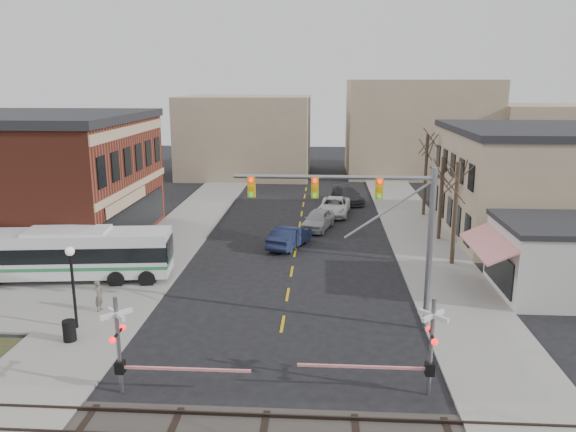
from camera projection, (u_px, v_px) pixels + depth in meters
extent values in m
plane|color=black|center=(279.00, 342.00, 26.16)|extent=(160.00, 160.00, 0.00)
cube|color=gray|center=(184.00, 228.00, 46.14)|extent=(5.00, 60.00, 0.12)
cube|color=gray|center=(417.00, 232.00, 44.96)|extent=(5.00, 60.00, 0.12)
cube|color=#2D231E|center=(266.00, 416.00, 20.24)|extent=(160.00, 0.08, 0.14)
cube|color=tan|center=(135.00, 186.00, 41.42)|extent=(0.10, 15.00, 0.50)
cube|color=tan|center=(131.00, 130.00, 40.45)|extent=(0.10, 15.00, 0.70)
cube|color=black|center=(137.00, 219.00, 42.00)|extent=(0.08, 13.00, 2.60)
cube|color=beige|center=(573.00, 261.00, 31.49)|extent=(8.00, 6.00, 4.00)
cube|color=red|center=(487.00, 243.00, 31.56)|extent=(1.68, 6.00, 0.87)
cylinder|color=#382B21|center=(455.00, 214.00, 36.33)|extent=(0.28, 0.28, 6.75)
cylinder|color=#382B21|center=(441.00, 198.00, 42.19)|extent=(0.28, 0.28, 6.30)
cylinder|color=#382B21|center=(425.00, 175.00, 49.83)|extent=(0.28, 0.28, 7.20)
cube|color=silver|center=(69.00, 253.00, 33.78)|extent=(12.19, 3.98, 2.64)
cube|color=black|center=(69.00, 250.00, 33.74)|extent=(12.24, 4.02, 0.90)
cube|color=#287A45|center=(70.00, 263.00, 33.93)|extent=(12.24, 4.02, 0.20)
cylinder|color=black|center=(71.00, 273.00, 34.08)|extent=(1.29, 2.69, 1.00)
cylinder|color=gray|center=(430.00, 251.00, 26.70)|extent=(0.28, 0.28, 8.00)
cylinder|color=gray|center=(333.00, 177.00, 26.17)|extent=(9.33, 0.20, 0.20)
cube|color=gold|center=(379.00, 188.00, 26.15)|extent=(0.35, 0.30, 1.00)
cube|color=gold|center=(315.00, 187.00, 26.34)|extent=(0.35, 0.30, 1.00)
cube|color=gold|center=(251.00, 187.00, 26.52)|extent=(0.35, 0.30, 1.00)
cylinder|color=gray|center=(119.00, 346.00, 21.49)|extent=(0.16, 0.16, 4.00)
cube|color=silver|center=(116.00, 314.00, 21.18)|extent=(1.00, 1.00, 0.18)
cube|color=silver|center=(116.00, 314.00, 21.18)|extent=(1.00, 1.00, 0.18)
sphere|color=#FF0C0C|center=(112.00, 340.00, 20.83)|extent=(0.26, 0.26, 0.26)
sphere|color=#FF0C0C|center=(123.00, 327.00, 21.90)|extent=(0.26, 0.26, 0.26)
cube|color=black|center=(120.00, 367.00, 21.70)|extent=(0.35, 0.35, 0.50)
cube|color=#FF0C0C|center=(186.00, 369.00, 21.54)|extent=(5.00, 0.10, 0.10)
cylinder|color=gray|center=(431.00, 347.00, 21.34)|extent=(0.16, 0.16, 4.00)
cube|color=silver|center=(433.00, 316.00, 21.03)|extent=(1.00, 1.00, 0.18)
cube|color=silver|center=(433.00, 316.00, 21.03)|extent=(1.00, 1.00, 0.18)
sphere|color=#FF0C0C|center=(435.00, 342.00, 20.69)|extent=(0.26, 0.26, 0.26)
sphere|color=#FF0C0C|center=(429.00, 329.00, 21.76)|extent=(0.26, 0.26, 0.26)
cube|color=black|center=(430.00, 369.00, 21.55)|extent=(0.35, 0.35, 0.50)
cube|color=#FF0C0C|center=(362.00, 367.00, 21.71)|extent=(5.00, 0.10, 0.10)
cylinder|color=black|center=(74.00, 291.00, 27.03)|extent=(0.14, 0.14, 3.75)
sphere|color=silver|center=(70.00, 251.00, 26.55)|extent=(0.44, 0.44, 0.44)
cylinder|color=black|center=(69.00, 331.00, 25.96)|extent=(0.60, 0.60, 0.99)
imported|color=#ABACB0|center=(318.00, 220.00, 45.89)|extent=(3.13, 5.11, 1.62)
imported|color=#18213E|center=(290.00, 237.00, 40.98)|extent=(3.25, 5.09, 1.58)
imported|color=silver|center=(334.00, 206.00, 50.86)|extent=(3.28, 5.92, 1.57)
imported|color=#3A3A3F|center=(347.00, 195.00, 55.82)|extent=(3.57, 5.67, 1.53)
imported|color=#61554D|center=(99.00, 296.00, 29.31)|extent=(0.41, 0.61, 1.65)
imported|color=#2F3552|center=(119.00, 266.00, 33.74)|extent=(1.08, 1.13, 1.84)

